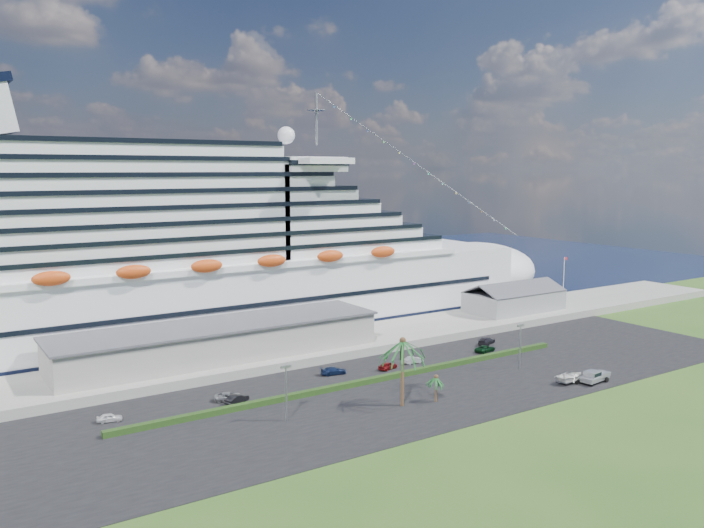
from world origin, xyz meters
TOP-DOWN VIEW (x-y plane):
  - ground at (0.00, 0.00)m, footprint 420.00×420.00m
  - asphalt_lot at (0.00, 11.00)m, footprint 140.00×38.00m
  - wharf at (0.00, 40.00)m, footprint 240.00×20.00m
  - water at (0.00, 130.00)m, footprint 420.00×160.00m
  - cruise_ship at (-21.53, 64.00)m, footprint 191.00×38.00m
  - terminal_building at (-25.00, 40.00)m, footprint 61.00×15.00m
  - port_shed at (52.00, 40.00)m, footprint 24.00×12.31m
  - flagpole at (70.04, 40.00)m, footprint 1.08×0.16m
  - hedge at (-8.00, 16.00)m, footprint 88.00×1.10m
  - lamp_post_left at (-28.00, 8.00)m, footprint 1.60×0.35m
  - lamp_post_right at (20.00, 8.00)m, footprint 1.60×0.35m
  - palm_tall at (-10.00, 4.00)m, footprint 8.82×8.82m
  - palm_short at (-4.50, 2.50)m, footprint 3.53×3.53m
  - parked_car_0 at (-49.59, 21.75)m, footprint 3.80×2.21m
  - parked_car_1 at (-30.91, 19.07)m, footprint 4.39×2.92m
  - parked_car_2 at (-31.44, 20.91)m, footprint 4.95×3.44m
  - parked_car_3 at (-10.33, 23.65)m, footprint 4.98×2.71m
  - parked_car_4 at (-0.42, 20.87)m, footprint 4.34×2.58m
  - parked_car_5 at (5.92, 21.48)m, footprint 3.95×1.50m
  - parked_car_6 at (23.06, 20.03)m, footprint 5.11×3.06m
  - parked_car_7 at (27.63, 24.37)m, footprint 5.55×3.86m
  - pickup_truck at (24.63, -4.82)m, footprint 6.23×2.90m
  - boat_trailer at (20.97, -2.77)m, footprint 6.47×4.33m

SIDE VIEW (x-z plane):
  - ground at x=0.00m, z-range 0.00..0.00m
  - water at x=0.00m, z-range 0.00..0.02m
  - asphalt_lot at x=0.00m, z-range 0.00..0.12m
  - hedge at x=-8.00m, z-range 0.12..1.02m
  - parked_car_0 at x=-49.59m, z-range 0.12..1.34m
  - parked_car_2 at x=-31.44m, z-range 0.12..1.38m
  - parked_car_5 at x=5.92m, z-range 0.12..1.41m
  - parked_car_6 at x=23.06m, z-range 0.12..1.45m
  - parked_car_3 at x=-10.33m, z-range 0.12..1.49m
  - parked_car_1 at x=-30.91m, z-range 0.12..1.49m
  - parked_car_4 at x=-0.42m, z-range 0.12..1.50m
  - parked_car_7 at x=27.63m, z-range 0.12..1.61m
  - wharf at x=0.00m, z-range 0.00..1.80m
  - pickup_truck at x=24.63m, z-range 0.22..2.34m
  - boat_trailer at x=20.97m, z-range 0.42..2.26m
  - palm_short at x=-4.50m, z-range 1.38..5.95m
  - port_shed at x=52.00m, z-range 0.71..8.08m
  - terminal_building at x=-25.00m, z-range 1.86..8.16m
  - lamp_post_left at x=-28.00m, z-range 1.21..9.48m
  - lamp_post_right at x=20.00m, z-range 1.21..9.48m
  - flagpole at x=70.04m, z-range 2.27..14.27m
  - palm_tall at x=-10.00m, z-range 3.64..14.77m
  - cruise_ship at x=-21.53m, z-range -10.31..43.69m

